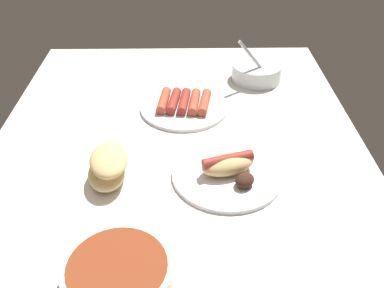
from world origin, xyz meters
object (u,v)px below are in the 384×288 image
at_px(bread_stack, 108,166).
at_px(plate_sausages, 184,105).
at_px(plate_hotdog_assembled, 228,170).
at_px(bowl_coleslaw, 256,71).
at_px(bowl_chili, 118,274).

distance_m(bread_stack, plate_sausages, 0.33).
bearing_deg(plate_hotdog_assembled, bowl_coleslaw, 164.72).
bearing_deg(plate_sausages, bowl_chili, -10.92).
bearing_deg(plate_sausages, bread_stack, -28.89).
relative_size(bowl_chili, plate_hotdog_assembled, 0.75).
distance_m(bread_stack, bowl_coleslaw, 0.60).
height_order(plate_sausages, plate_hotdog_assembled, plate_hotdog_assembled).
distance_m(bread_stack, bowl_chili, 0.27).
xyz_separation_m(bread_stack, plate_hotdog_assembled, (-0.01, 0.26, -0.02)).
distance_m(plate_sausages, bowl_coleslaw, 0.28).
xyz_separation_m(bread_stack, plate_sausages, (-0.29, 0.16, -0.02)).
bearing_deg(bowl_chili, plate_sausages, 169.08).
relative_size(bread_stack, plate_hotdog_assembled, 0.54).
xyz_separation_m(bowl_chili, plate_hotdog_assembled, (-0.27, 0.20, -0.01)).
xyz_separation_m(plate_sausages, bowl_coleslaw, (-0.17, 0.22, 0.02)).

